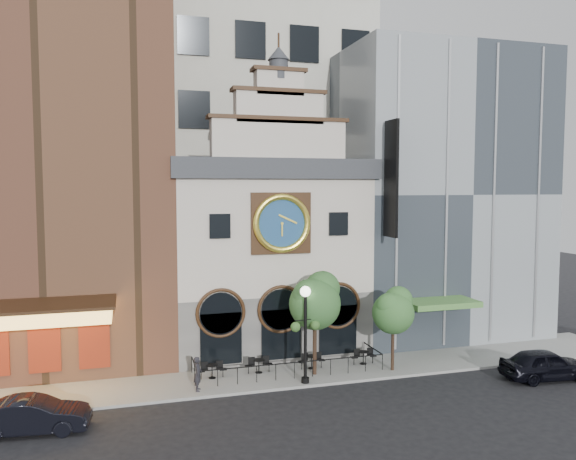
{
  "coord_description": "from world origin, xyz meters",
  "views": [
    {
      "loc": [
        -8.77,
        -27.61,
        10.67
      ],
      "look_at": [
        1.03,
        6.0,
        7.97
      ],
      "focal_mm": 35.0,
      "sensor_mm": 36.0,
      "label": 1
    }
  ],
  "objects_px": {
    "pedestrian": "(198,374)",
    "car_left": "(33,415)",
    "bistro_1": "(259,365)",
    "tree_right": "(394,310)",
    "bistro_3": "(363,356)",
    "bistro_0": "(212,370)",
    "lamppost": "(305,323)",
    "tree_left": "(316,300)",
    "car_right": "(546,364)",
    "bistro_2": "(311,361)"
  },
  "relations": [
    {
      "from": "pedestrian",
      "to": "car_left",
      "type": "bearing_deg",
      "value": 120.71
    },
    {
      "from": "bistro_1",
      "to": "tree_right",
      "type": "height_order",
      "value": "tree_right"
    },
    {
      "from": "bistro_3",
      "to": "car_left",
      "type": "bearing_deg",
      "value": -166.12
    },
    {
      "from": "bistro_0",
      "to": "lamppost",
      "type": "height_order",
      "value": "lamppost"
    },
    {
      "from": "car_left",
      "to": "lamppost",
      "type": "height_order",
      "value": "lamppost"
    },
    {
      "from": "tree_left",
      "to": "pedestrian",
      "type": "bearing_deg",
      "value": -173.46
    },
    {
      "from": "bistro_3",
      "to": "tree_right",
      "type": "bearing_deg",
      "value": -50.2
    },
    {
      "from": "car_right",
      "to": "lamppost",
      "type": "xyz_separation_m",
      "value": [
        -13.12,
        2.82,
        2.55
      ]
    },
    {
      "from": "bistro_3",
      "to": "lamppost",
      "type": "height_order",
      "value": "lamppost"
    },
    {
      "from": "bistro_1",
      "to": "bistro_2",
      "type": "xyz_separation_m",
      "value": [
        3.11,
        -0.13,
        0.0
      ]
    },
    {
      "from": "bistro_1",
      "to": "tree_right",
      "type": "distance_m",
      "value": 8.3
    },
    {
      "from": "bistro_1",
      "to": "bistro_2",
      "type": "relative_size",
      "value": 1.0
    },
    {
      "from": "bistro_3",
      "to": "car_left",
      "type": "distance_m",
      "value": 17.99
    },
    {
      "from": "bistro_2",
      "to": "tree_right",
      "type": "relative_size",
      "value": 0.33
    },
    {
      "from": "bistro_0",
      "to": "bistro_2",
      "type": "xyz_separation_m",
      "value": [
        5.78,
        0.02,
        0.0
      ]
    },
    {
      "from": "bistro_0",
      "to": "lamppost",
      "type": "bearing_deg",
      "value": -24.31
    },
    {
      "from": "tree_right",
      "to": "tree_left",
      "type": "bearing_deg",
      "value": 172.63
    },
    {
      "from": "lamppost",
      "to": "tree_left",
      "type": "distance_m",
      "value": 1.87
    },
    {
      "from": "lamppost",
      "to": "pedestrian",
      "type": "bearing_deg",
      "value": 169.03
    },
    {
      "from": "bistro_3",
      "to": "tree_left",
      "type": "bearing_deg",
      "value": -165.49
    },
    {
      "from": "lamppost",
      "to": "tree_right",
      "type": "height_order",
      "value": "lamppost"
    },
    {
      "from": "bistro_1",
      "to": "bistro_3",
      "type": "distance_m",
      "value": 6.34
    },
    {
      "from": "bistro_3",
      "to": "car_right",
      "type": "relative_size",
      "value": 0.32
    },
    {
      "from": "pedestrian",
      "to": "lamppost",
      "type": "relative_size",
      "value": 0.34
    },
    {
      "from": "bistro_0",
      "to": "car_left",
      "type": "height_order",
      "value": "car_left"
    },
    {
      "from": "tree_right",
      "to": "pedestrian",
      "type": "bearing_deg",
      "value": -179.08
    },
    {
      "from": "car_right",
      "to": "tree_right",
      "type": "distance_m",
      "value": 8.82
    },
    {
      "from": "tree_left",
      "to": "tree_right",
      "type": "height_order",
      "value": "tree_left"
    },
    {
      "from": "bistro_2",
      "to": "bistro_3",
      "type": "distance_m",
      "value": 3.24
    },
    {
      "from": "tree_left",
      "to": "bistro_1",
      "type": "bearing_deg",
      "value": 160.9
    },
    {
      "from": "bistro_0",
      "to": "tree_right",
      "type": "bearing_deg",
      "value": -8.24
    },
    {
      "from": "bistro_2",
      "to": "bistro_1",
      "type": "bearing_deg",
      "value": 177.64
    },
    {
      "from": "bistro_1",
      "to": "car_left",
      "type": "xyz_separation_m",
      "value": [
        -11.12,
        -4.5,
        0.16
      ]
    },
    {
      "from": "pedestrian",
      "to": "car_right",
      "type": "bearing_deg",
      "value": -89.02
    },
    {
      "from": "bistro_2",
      "to": "car_left",
      "type": "distance_m",
      "value": 14.88
    },
    {
      "from": "bistro_1",
      "to": "car_right",
      "type": "distance_m",
      "value": 15.98
    },
    {
      "from": "bistro_1",
      "to": "car_left",
      "type": "distance_m",
      "value": 12.0
    },
    {
      "from": "bistro_1",
      "to": "car_right",
      "type": "height_order",
      "value": "car_right"
    },
    {
      "from": "car_right",
      "to": "tree_left",
      "type": "height_order",
      "value": "tree_left"
    },
    {
      "from": "car_right",
      "to": "tree_left",
      "type": "distance_m",
      "value": 13.27
    },
    {
      "from": "bistro_2",
      "to": "car_left",
      "type": "xyz_separation_m",
      "value": [
        -14.23,
        -4.38,
        0.16
      ]
    },
    {
      "from": "bistro_2",
      "to": "car_right",
      "type": "distance_m",
      "value": 13.03
    },
    {
      "from": "bistro_1",
      "to": "tree_right",
      "type": "xyz_separation_m",
      "value": [
        7.54,
        -1.63,
        3.06
      ]
    },
    {
      "from": "bistro_0",
      "to": "tree_left",
      "type": "height_order",
      "value": "tree_left"
    },
    {
      "from": "tree_left",
      "to": "bistro_3",
      "type": "bearing_deg",
      "value": 14.51
    },
    {
      "from": "bistro_1",
      "to": "pedestrian",
      "type": "relative_size",
      "value": 0.89
    },
    {
      "from": "car_left",
      "to": "bistro_2",
      "type": "bearing_deg",
      "value": -67.55
    },
    {
      "from": "car_right",
      "to": "car_left",
      "type": "bearing_deg",
      "value": 94.37
    },
    {
      "from": "car_right",
      "to": "bistro_0",
      "type": "bearing_deg",
      "value": 80.16
    },
    {
      "from": "tree_left",
      "to": "tree_right",
      "type": "bearing_deg",
      "value": -7.37
    }
  ]
}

